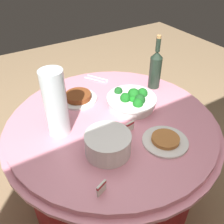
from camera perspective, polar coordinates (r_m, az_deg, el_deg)
name	(u,v)px	position (r m, az deg, el deg)	size (l,w,h in m)	color
ground_plane	(112,200)	(1.88, 0.00, -19.60)	(6.00, 6.00, 0.00)	#9E7F5B
buffet_table	(112,165)	(1.58, 0.00, -12.08)	(1.16, 1.16, 0.74)	maroon
broccoli_bowl	(132,100)	(1.40, 4.66, 2.72)	(0.28, 0.28, 0.12)	white
plate_stack	(108,144)	(1.12, -0.94, -7.29)	(0.21, 0.21, 0.10)	white
wine_bottle	(155,68)	(1.57, 9.94, 9.82)	(0.07, 0.07, 0.34)	#1F2E22
decorative_fruit_vase	(56,105)	(1.19, -12.79, 1.57)	(0.11, 0.11, 0.34)	silver
serving_tongs	(97,79)	(1.69, -3.40, 7.59)	(0.12, 0.16, 0.01)	silver
food_plate_stir_fry	(78,97)	(1.49, -7.76, 3.36)	(0.22, 0.22, 0.04)	white
food_plate_peanuts	(165,140)	(1.22, 12.13, -6.41)	(0.22, 0.22, 0.03)	white
label_placard_front	(130,126)	(1.24, 4.13, -3.26)	(0.05, 0.02, 0.05)	white
label_placard_mid	(101,188)	(0.99, -2.44, -16.97)	(0.05, 0.03, 0.05)	white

